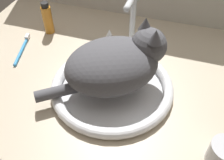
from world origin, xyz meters
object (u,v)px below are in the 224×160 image
(faucet, at_px, (132,27))
(metal_jar, at_px, (224,154))
(toothbrush, at_px, (23,48))
(cat, at_px, (118,63))
(sink_basin, at_px, (112,86))
(amber_bottle, at_px, (48,19))

(faucet, bearing_deg, metal_jar, -49.20)
(toothbrush, bearing_deg, metal_jar, -18.94)
(toothbrush, bearing_deg, cat, -11.61)
(sink_basin, relative_size, toothbrush, 2.25)
(cat, bearing_deg, toothbrush, 168.39)
(toothbrush, bearing_deg, amber_bottle, 72.88)
(metal_jar, bearing_deg, amber_bottle, 150.29)
(sink_basin, distance_m, metal_jar, 0.34)
(amber_bottle, bearing_deg, cat, -31.76)
(cat, height_order, amber_bottle, cat)
(faucet, distance_m, toothbrush, 0.39)
(faucet, bearing_deg, cat, -85.96)
(metal_jar, xyz_separation_m, toothbrush, (-0.67, 0.23, -0.03))
(sink_basin, height_order, cat, cat)
(faucet, relative_size, toothbrush, 1.27)
(cat, height_order, metal_jar, cat)
(sink_basin, height_order, toothbrush, sink_basin)
(metal_jar, bearing_deg, faucet, 130.80)
(sink_basin, distance_m, amber_bottle, 0.39)
(sink_basin, relative_size, metal_jar, 5.07)
(amber_bottle, bearing_deg, sink_basin, -34.29)
(amber_bottle, distance_m, toothbrush, 0.15)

